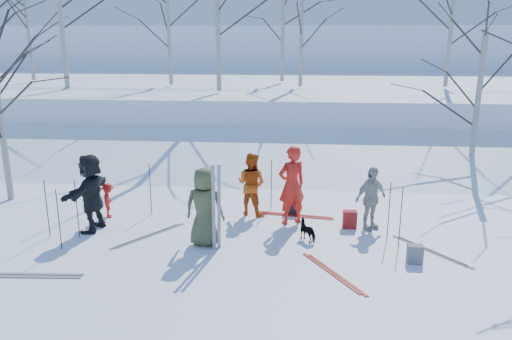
# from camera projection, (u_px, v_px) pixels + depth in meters

# --- Properties ---
(ground) EXTENTS (120.00, 120.00, 0.00)m
(ground) POSITION_uv_depth(u_px,v_px,m) (250.00, 246.00, 10.82)
(ground) COLOR white
(ground) RESTS_ON ground
(snow_ramp) EXTENTS (70.00, 9.49, 4.12)m
(snow_ramp) POSITION_uv_depth(u_px,v_px,m) (270.00, 161.00, 17.51)
(snow_ramp) COLOR white
(snow_ramp) RESTS_ON ground
(snow_plateau) EXTENTS (70.00, 18.00, 2.20)m
(snow_plateau) POSITION_uv_depth(u_px,v_px,m) (281.00, 101.00, 26.90)
(snow_plateau) COLOR white
(snow_plateau) RESTS_ON ground
(far_hill) EXTENTS (90.00, 30.00, 6.00)m
(far_hill) POSITION_uv_depth(u_px,v_px,m) (290.00, 62.00, 46.83)
(far_hill) COLOR white
(far_hill) RESTS_ON ground
(skier_olive_center) EXTENTS (0.90, 0.63, 1.73)m
(skier_olive_center) POSITION_uv_depth(u_px,v_px,m) (204.00, 207.00, 10.66)
(skier_olive_center) COLOR #444A2C
(skier_olive_center) RESTS_ON ground
(skier_red_north) EXTENTS (0.83, 0.74, 1.92)m
(skier_red_north) POSITION_uv_depth(u_px,v_px,m) (292.00, 185.00, 11.89)
(skier_red_north) COLOR red
(skier_red_north) RESTS_ON ground
(skier_redor_behind) EXTENTS (0.95, 0.87, 1.60)m
(skier_redor_behind) POSITION_uv_depth(u_px,v_px,m) (251.00, 184.00, 12.54)
(skier_redor_behind) COLOR #C74B0F
(skier_redor_behind) RESTS_ON ground
(skier_red_seated) EXTENTS (0.49, 0.64, 0.88)m
(skier_red_seated) POSITION_uv_depth(u_px,v_px,m) (109.00, 200.00, 12.41)
(skier_red_seated) COLOR red
(skier_red_seated) RESTS_ON ground
(skier_cream_east) EXTENTS (0.93, 0.81, 1.50)m
(skier_cream_east) POSITION_uv_depth(u_px,v_px,m) (371.00, 198.00, 11.59)
(skier_cream_east) COLOR beige
(skier_cream_east) RESTS_ON ground
(skier_grey_west) EXTENTS (0.79, 1.76, 1.83)m
(skier_grey_west) POSITION_uv_depth(u_px,v_px,m) (91.00, 193.00, 11.47)
(skier_grey_west) COLOR black
(skier_grey_west) RESTS_ON ground
(dog) EXTENTS (0.56, 0.57, 0.46)m
(dog) POSITION_uv_depth(u_px,v_px,m) (308.00, 230.00, 11.06)
(dog) COLOR black
(dog) RESTS_ON ground
(upright_ski_left) EXTENTS (0.11, 0.17, 1.90)m
(upright_ski_left) POSITION_uv_depth(u_px,v_px,m) (214.00, 208.00, 10.33)
(upright_ski_left) COLOR silver
(upright_ski_left) RESTS_ON ground
(upright_ski_right) EXTENTS (0.14, 0.23, 1.89)m
(upright_ski_right) POSITION_uv_depth(u_px,v_px,m) (219.00, 207.00, 10.38)
(upright_ski_right) COLOR silver
(upright_ski_right) RESTS_ON ground
(ski_pair_a) EXTENTS (2.01, 2.09, 0.02)m
(ski_pair_a) POSITION_uv_depth(u_px,v_px,m) (149.00, 236.00, 11.34)
(ski_pair_a) COLOR silver
(ski_pair_a) RESTS_ON ground
(ski_pair_b) EXTENTS (2.05, 2.09, 0.02)m
(ski_pair_b) POSITION_uv_depth(u_px,v_px,m) (431.00, 251.00, 10.53)
(ski_pair_b) COLOR silver
(ski_pair_b) RESTS_ON ground
(ski_pair_c) EXTENTS (0.43, 1.92, 0.02)m
(ski_pair_c) POSITION_uv_depth(u_px,v_px,m) (33.00, 276.00, 9.46)
(ski_pair_c) COLOR silver
(ski_pair_c) RESTS_ON ground
(ski_pair_d) EXTENTS (1.89, 2.08, 0.02)m
(ski_pair_d) POSITION_uv_depth(u_px,v_px,m) (333.00, 273.00, 9.55)
(ski_pair_d) COLOR #A92118
(ski_pair_d) RESTS_ON ground
(ski_pair_e) EXTENTS (0.80, 1.96, 0.02)m
(ski_pair_e) POSITION_uv_depth(u_px,v_px,m) (295.00, 215.00, 12.61)
(ski_pair_e) COLOR #A92118
(ski_pair_e) RESTS_ON ground
(ski_pole_a) EXTENTS (0.02, 0.02, 1.34)m
(ski_pole_a) POSITION_uv_depth(u_px,v_px,m) (59.00, 220.00, 10.47)
(ski_pole_a) COLOR black
(ski_pole_a) RESTS_ON ground
(ski_pole_b) EXTENTS (0.02, 0.02, 1.34)m
(ski_pole_b) POSITION_uv_depth(u_px,v_px,m) (47.00, 209.00, 11.11)
(ski_pole_b) COLOR black
(ski_pole_b) RESTS_ON ground
(ski_pole_c) EXTENTS (0.02, 0.02, 1.34)m
(ski_pole_c) POSITION_uv_depth(u_px,v_px,m) (389.00, 211.00, 10.98)
(ski_pole_c) COLOR black
(ski_pole_c) RESTS_ON ground
(ski_pole_d) EXTENTS (0.02, 0.02, 1.34)m
(ski_pole_d) POSITION_uv_depth(u_px,v_px,m) (271.00, 184.00, 12.95)
(ski_pole_d) COLOR black
(ski_pole_d) RESTS_ON ground
(ski_pole_e) EXTENTS (0.02, 0.02, 1.34)m
(ski_pole_e) POSITION_uv_depth(u_px,v_px,m) (401.00, 217.00, 10.61)
(ski_pole_e) COLOR black
(ski_pole_e) RESTS_ON ground
(ski_pole_f) EXTENTS (0.02, 0.02, 1.34)m
(ski_pole_f) POSITION_uv_depth(u_px,v_px,m) (150.00, 189.00, 12.54)
(ski_pole_f) COLOR black
(ski_pole_f) RESTS_ON ground
(ski_pole_g) EXTENTS (0.02, 0.02, 1.34)m
(ski_pole_g) POSITION_uv_depth(u_px,v_px,m) (77.00, 209.00, 11.10)
(ski_pole_g) COLOR black
(ski_pole_g) RESTS_ON ground
(backpack_red) EXTENTS (0.32, 0.22, 0.42)m
(backpack_red) POSITION_uv_depth(u_px,v_px,m) (350.00, 219.00, 11.78)
(backpack_red) COLOR maroon
(backpack_red) RESTS_ON ground
(backpack_grey) EXTENTS (0.30, 0.20, 0.38)m
(backpack_grey) POSITION_uv_depth(u_px,v_px,m) (415.00, 254.00, 9.96)
(backpack_grey) COLOR slate
(backpack_grey) RESTS_ON ground
(backpack_dark) EXTENTS (0.34, 0.24, 0.40)m
(backpack_dark) POSITION_uv_depth(u_px,v_px,m) (293.00, 206.00, 12.74)
(backpack_dark) COLOR black
(backpack_dark) RESTS_ON ground
(birch_plateau_a) EXTENTS (3.92, 3.92, 4.75)m
(birch_plateau_a) POSITION_uv_depth(u_px,v_px,m) (301.00, 31.00, 21.72)
(birch_plateau_a) COLOR silver
(birch_plateau_a) RESTS_ON snow_plateau
(birch_plateau_b) EXTENTS (4.96, 4.96, 6.23)m
(birch_plateau_b) POSITION_uv_depth(u_px,v_px,m) (218.00, 12.00, 19.76)
(birch_plateau_b) COLOR silver
(birch_plateau_b) RESTS_ON snow_plateau
(birch_plateau_c) EXTENTS (3.88, 3.88, 4.68)m
(birch_plateau_c) POSITION_uv_depth(u_px,v_px,m) (169.00, 32.00, 22.53)
(birch_plateau_c) COLOR silver
(birch_plateau_c) RESTS_ON snow_plateau
(birch_plateau_d) EXTENTS (4.18, 4.18, 5.11)m
(birch_plateau_d) POSITION_uv_depth(u_px,v_px,m) (451.00, 27.00, 21.48)
(birch_plateau_d) COLOR silver
(birch_plateau_d) RESTS_ON snow_plateau
(birch_plateau_f) EXTENTS (5.50, 5.50, 7.00)m
(birch_plateau_f) POSITION_uv_depth(u_px,v_px,m) (59.00, 4.00, 20.96)
(birch_plateau_f) COLOR silver
(birch_plateau_f) RESTS_ON snow_plateau
(birch_plateau_h) EXTENTS (4.33, 4.33, 5.33)m
(birch_plateau_h) POSITION_uv_depth(u_px,v_px,m) (283.00, 25.00, 24.20)
(birch_plateau_h) COLOR silver
(birch_plateau_h) RESTS_ON snow_plateau
(birch_plateau_i) EXTENTS (4.42, 4.42, 5.46)m
(birch_plateau_i) POSITION_uv_depth(u_px,v_px,m) (28.00, 24.00, 24.67)
(birch_plateau_i) COLOR silver
(birch_plateau_i) RESTS_ON snow_plateau
(birch_edge_a) EXTENTS (3.94, 3.94, 4.77)m
(birch_edge_a) POSITION_uv_depth(u_px,v_px,m) (0.00, 114.00, 13.26)
(birch_edge_a) COLOR silver
(birch_edge_a) RESTS_ON ground
(birch_edge_e) EXTENTS (3.81, 3.81, 4.58)m
(birch_edge_e) POSITION_uv_depth(u_px,v_px,m) (477.00, 105.00, 15.71)
(birch_edge_e) COLOR silver
(birch_edge_e) RESTS_ON ground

